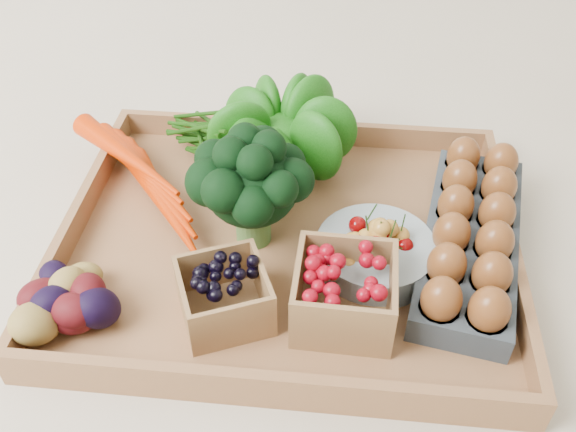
# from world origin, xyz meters

# --- Properties ---
(ground) EXTENTS (4.00, 4.00, 0.00)m
(ground) POSITION_xyz_m (0.00, 0.00, 0.00)
(ground) COLOR beige
(ground) RESTS_ON ground
(tray) EXTENTS (0.55, 0.45, 0.01)m
(tray) POSITION_xyz_m (0.00, 0.00, 0.01)
(tray) COLOR #96663F
(tray) RESTS_ON ground
(carrots) EXTENTS (0.23, 0.16, 0.05)m
(carrots) POSITION_xyz_m (-0.19, 0.07, 0.04)
(carrots) COLOR red
(carrots) RESTS_ON tray
(lettuce) EXTENTS (0.13, 0.13, 0.13)m
(lettuce) POSITION_xyz_m (-0.03, 0.16, 0.08)
(lettuce) COLOR #10480B
(lettuce) RESTS_ON tray
(broccoli) EXTENTS (0.15, 0.15, 0.11)m
(broccoli) POSITION_xyz_m (-0.04, 0.00, 0.07)
(broccoli) COLOR black
(broccoli) RESTS_ON tray
(cherry_bowl) EXTENTS (0.14, 0.14, 0.04)m
(cherry_bowl) POSITION_xyz_m (0.11, -0.03, 0.03)
(cherry_bowl) COLOR #8C9EA5
(cherry_bowl) RESTS_ON tray
(egg_carton) EXTENTS (0.16, 0.33, 0.04)m
(egg_carton) POSITION_xyz_m (0.22, 0.00, 0.03)
(egg_carton) COLOR #353D44
(egg_carton) RESTS_ON tray
(potatoes) EXTENTS (0.13, 0.13, 0.07)m
(potatoes) POSITION_xyz_m (-0.22, -0.14, 0.05)
(potatoes) COLOR #3C090D
(potatoes) RESTS_ON tray
(punnet_blackberry) EXTENTS (0.12, 0.12, 0.06)m
(punnet_blackberry) POSITION_xyz_m (-0.06, -0.12, 0.05)
(punnet_blackberry) COLOR black
(punnet_blackberry) RESTS_ON tray
(punnet_raspberry) EXTENTS (0.11, 0.11, 0.07)m
(punnet_raspberry) POSITION_xyz_m (0.07, -0.11, 0.05)
(punnet_raspberry) COLOR maroon
(punnet_raspberry) RESTS_ON tray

